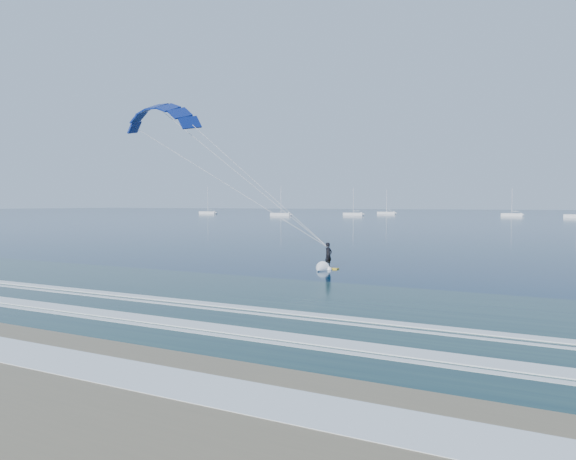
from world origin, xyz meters
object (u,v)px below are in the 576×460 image
(sailboat_1, at_px, (353,214))
(sailboat_8, at_px, (208,212))
(sailboat_2, at_px, (387,213))
(kitesurfer_rig, at_px, (236,172))
(sailboat_0, at_px, (281,214))
(sailboat_7, at_px, (512,215))

(sailboat_1, height_order, sailboat_8, sailboat_8)
(sailboat_2, xyz_separation_m, sailboat_8, (-82.07, -30.11, 0.02))
(kitesurfer_rig, distance_m, sailboat_0, 172.96)
(kitesurfer_rig, height_order, sailboat_8, kitesurfer_rig)
(kitesurfer_rig, bearing_deg, sailboat_2, 102.29)
(kitesurfer_rig, height_order, sailboat_7, kitesurfer_rig)
(sailboat_2, relative_size, sailboat_8, 0.88)
(sailboat_1, bearing_deg, kitesurfer_rig, -73.79)
(sailboat_2, relative_size, sailboat_7, 1.04)
(sailboat_1, relative_size, sailboat_8, 0.89)
(kitesurfer_rig, height_order, sailboat_2, kitesurfer_rig)
(sailboat_2, bearing_deg, sailboat_8, -159.85)
(sailboat_2, distance_m, sailboat_7, 57.47)
(sailboat_2, bearing_deg, kitesurfer_rig, -77.71)
(sailboat_0, bearing_deg, sailboat_7, 22.15)
(sailboat_0, xyz_separation_m, sailboat_2, (31.16, 49.79, -0.00))
(sailboat_0, height_order, sailboat_8, sailboat_8)
(kitesurfer_rig, xyz_separation_m, sailboat_0, (-75.83, 155.30, -6.93))
(sailboat_2, distance_m, sailboat_8, 87.42)
(sailboat_7, distance_m, sailboat_8, 138.58)
(kitesurfer_rig, relative_size, sailboat_8, 1.44)
(sailboat_1, bearing_deg, sailboat_8, 179.85)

